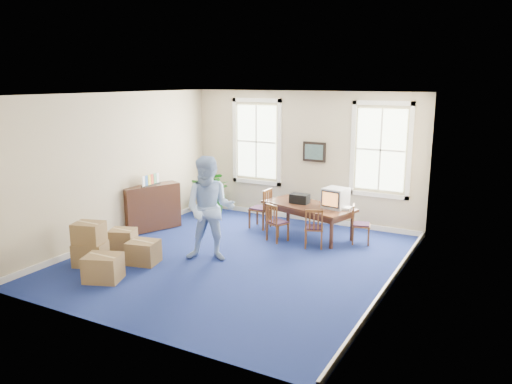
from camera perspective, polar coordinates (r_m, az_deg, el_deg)
The scene contains 25 objects.
floor at distance 9.93m, azimuth -2.17°, elevation -7.67°, with size 6.50×6.50×0.00m, color navy.
ceiling at distance 9.31m, azimuth -2.34°, elevation 11.12°, with size 6.50×6.50×0.00m, color white.
wall_back at distance 12.36m, azimuth 5.45°, elevation 4.02°, with size 6.50×6.50×0.00m, color tan.
wall_front at distance 6.97m, azimuth -15.98°, elevation -3.25°, with size 6.50×6.50×0.00m, color tan.
wall_left at distance 11.29m, azimuth -15.49°, elevation 2.79°, with size 6.50×6.50×0.00m, color tan.
wall_right at distance 8.40m, azimuth 15.65°, elevation -0.54°, with size 6.50×6.50×0.00m, color tan.
baseboard_back at distance 12.65m, azimuth 5.25°, elevation -2.91°, with size 6.00×0.04×0.12m, color white.
baseboard_left at distance 11.63m, azimuth -14.94°, elevation -4.71°, with size 0.04×6.50×0.12m, color white.
baseboard_right at distance 8.88m, azimuth 14.86°, elevation -10.24°, with size 0.04×6.50×0.12m, color white.
window_left at distance 12.85m, azimuth 0.08°, elevation 5.77°, with size 1.40×0.12×2.20m, color white, non-canonical shape.
window_right at distance 11.70m, azimuth 14.07°, elevation 4.69°, with size 1.40×0.12×2.20m, color white, non-canonical shape.
wall_picture at distance 12.18m, azimuth 6.68°, elevation 4.58°, with size 0.58×0.06×0.48m, color black, non-canonical shape.
conference_table at distance 11.37m, azimuth 5.97°, elevation -3.19°, with size 2.08×0.95×0.71m, color #442517, non-canonical shape.
crt_tv at distance 11.06m, azimuth 9.07°, elevation -0.67°, with size 0.48×0.52×0.44m, color #B7B7BC, non-canonical shape.
game_console at distance 10.97m, azimuth 10.35°, elevation -1.85°, with size 0.18×0.22×0.06m, color white.
equipment_bag at distance 11.38m, azimuth 5.02°, elevation -0.76°, with size 0.42×0.27×0.21m, color black.
chair_near_left at distance 10.89m, azimuth 2.47°, elevation -3.47°, with size 0.38×0.38×0.85m, color brown, non-canonical shape.
chair_near_right at distance 10.56m, azimuth 6.64°, elevation -4.04°, with size 0.38×0.38×0.85m, color brown, non-canonical shape.
chair_end_left at distance 11.84m, azimuth 0.48°, elevation -1.86°, with size 0.43×0.43×0.95m, color brown, non-canonical shape.
chair_end_right at distance 10.96m, azimuth 11.93°, elevation -3.63°, with size 0.38×0.38×0.84m, color brown, non-canonical shape.
man at distance 9.63m, azimuth -5.30°, elevation -1.97°, with size 1.00×0.77×2.05m, color #99B9EA.
credenza at distance 11.88m, azimuth -11.87°, elevation -1.82°, with size 0.39×1.35×1.06m, color #442517.
brochure_rack at distance 11.73m, azimuth -11.94°, elevation 1.31°, with size 0.11×0.61×0.27m, color #99999E, non-canonical shape.
potted_plant at distance 13.01m, azimuth -4.88°, elevation -0.03°, with size 1.07×0.93×1.19m, color #154F11.
cardboard_boxes at distance 9.91m, azimuth -17.14°, elevation -5.58°, with size 1.54×1.54×0.88m, color olive, non-canonical shape.
Camera 1 is at (4.74, -8.01, 3.46)m, focal length 35.00 mm.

